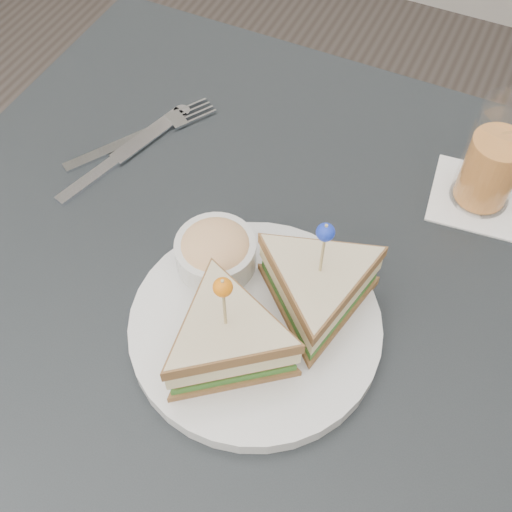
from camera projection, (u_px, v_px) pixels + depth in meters
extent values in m
plane|color=#3F3833|center=(249.00, 488.00, 1.28)|extent=(3.50, 3.50, 0.00)
cube|color=black|center=(244.00, 295.00, 0.69)|extent=(0.80, 0.80, 0.03)
cylinder|color=black|center=(165.00, 194.00, 1.26)|extent=(0.04, 0.04, 0.72)
cylinder|color=silver|center=(255.00, 328.00, 0.64)|extent=(0.28, 0.28, 0.01)
cylinder|color=silver|center=(255.00, 323.00, 0.63)|extent=(0.28, 0.28, 0.00)
cylinder|color=tan|center=(224.00, 306.00, 0.53)|extent=(0.00, 0.00, 0.08)
sphere|color=orange|center=(223.00, 287.00, 0.51)|extent=(0.02, 0.02, 0.02)
cylinder|color=tan|center=(323.00, 253.00, 0.57)|extent=(0.00, 0.00, 0.08)
sphere|color=#172FB1|center=(326.00, 232.00, 0.54)|extent=(0.02, 0.02, 0.02)
cylinder|color=silver|center=(216.00, 255.00, 0.66)|extent=(0.09, 0.09, 0.04)
ellipsoid|color=#E0B772|center=(215.00, 247.00, 0.65)|extent=(0.08, 0.08, 0.03)
cube|color=silver|center=(115.00, 147.00, 0.79)|extent=(0.08, 0.12, 0.00)
cube|color=silver|center=(177.00, 120.00, 0.81)|extent=(0.04, 0.03, 0.00)
cube|color=white|center=(90.00, 179.00, 0.76)|extent=(0.04, 0.10, 0.01)
cube|color=white|center=(149.00, 135.00, 0.80)|extent=(0.05, 0.12, 0.00)
cylinder|color=white|center=(182.00, 111.00, 0.82)|extent=(0.03, 0.03, 0.00)
cube|color=white|center=(478.00, 197.00, 0.74)|extent=(0.12, 0.12, 0.00)
cylinder|color=orange|center=(490.00, 169.00, 0.70)|extent=(0.07, 0.07, 0.08)
cylinder|color=white|center=(496.00, 156.00, 0.69)|extent=(0.07, 0.07, 0.13)
cube|color=white|center=(510.00, 142.00, 0.68)|extent=(0.02, 0.02, 0.02)
cube|color=white|center=(489.00, 148.00, 0.68)|extent=(0.02, 0.02, 0.02)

